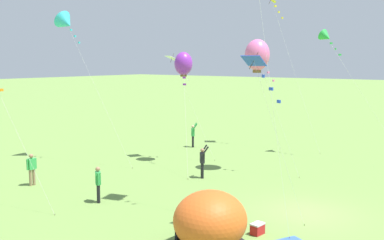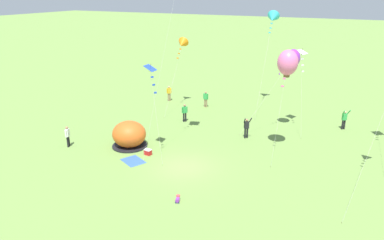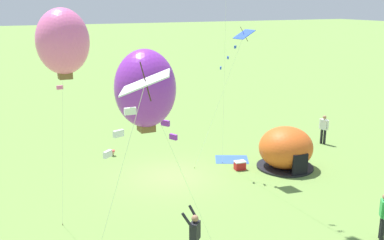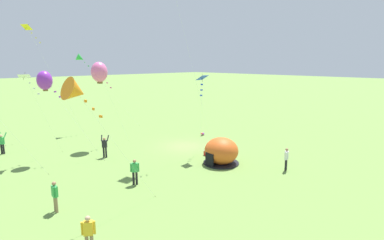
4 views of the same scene
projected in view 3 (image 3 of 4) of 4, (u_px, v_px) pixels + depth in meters
ground_plane at (171, 176)px, 21.36m from camera, size 300.00×300.00×0.00m
popup_tent at (286, 149)px, 22.26m from camera, size 2.81×2.81×2.10m
picnic_blanket at (232, 159)px, 23.65m from camera, size 2.10×1.92×0.01m
cooler_box at (240, 165)px, 22.19m from camera, size 0.57×0.43×0.44m
toddler_crawling at (111, 152)px, 24.28m from camera, size 0.37×0.55×0.32m
person_strolling at (384, 214)px, 15.47m from camera, size 0.42×0.48×1.72m
person_flying_kite at (195, 236)px, 13.95m from camera, size 0.71×0.70×1.89m
person_far_back at (324, 128)px, 26.02m from camera, size 0.36×0.56×1.72m
kite_blue at (240, 42)px, 20.23m from camera, size 2.11×1.94×6.98m
kite_purple at (145, 89)px, 8.49m from camera, size 4.03×3.55×7.22m
kite_white at (138, 99)px, 7.28m from camera, size 1.63×3.28×7.15m
kite_pink at (63, 42)px, 12.46m from camera, size 1.47×3.59×7.92m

